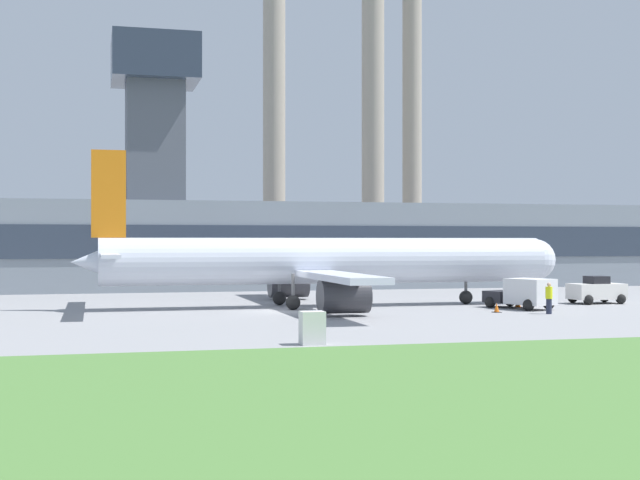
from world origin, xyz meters
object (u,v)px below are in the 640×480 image
airplane (322,263)px  baggage_truck (523,294)px  ground_crew_person (549,298)px  pushback_tug (597,291)px

airplane → baggage_truck: 12.62m
ground_crew_person → airplane: bearing=142.5°
airplane → ground_crew_person: size_ratio=17.62×
airplane → ground_crew_person: (11.19, -8.59, -1.87)m
pushback_tug → ground_crew_person: (-7.28, -6.89, 0.09)m
baggage_truck → ground_crew_person: baggage_truck is taller
pushback_tug → ground_crew_person: size_ratio=2.02×
airplane → pushback_tug: size_ratio=8.70×
pushback_tug → ground_crew_person: 10.02m
airplane → baggage_truck: bearing=-22.9°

